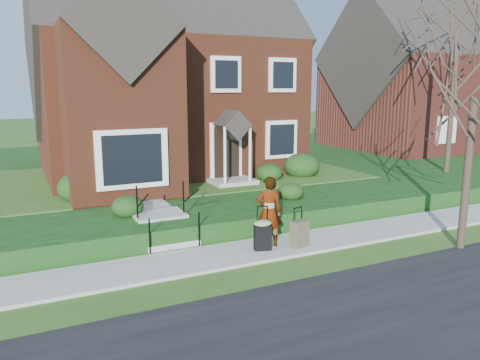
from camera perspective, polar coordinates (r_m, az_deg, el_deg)
ground at (r=12.39m, az=4.57°, el=-8.29°), size 120.00×120.00×0.00m
street at (r=8.81m, az=21.95°, el=-17.54°), size 60.00×6.00×0.01m
sidewalk at (r=12.37m, az=4.57°, el=-8.12°), size 60.00×1.60×0.08m
terrace at (r=23.51m, az=-0.33°, el=1.84°), size 44.00×20.00×0.60m
walkway at (r=15.84m, az=-12.56°, el=-1.82°), size 1.20×6.00×0.06m
main_house at (r=20.52m, az=-9.76°, el=14.22°), size 10.40×10.20×9.40m
neighbour_house at (r=30.42m, az=20.99°, el=12.60°), size 9.40×8.00×9.20m
front_steps at (r=12.92m, az=-9.29°, el=-5.36°), size 1.40×2.02×1.50m
foundation_shrubs at (r=16.63m, az=-3.86°, el=0.54°), size 10.09×4.36×1.04m
woman at (r=12.07m, az=3.54°, el=-3.83°), size 0.79×0.67×1.84m
suitcase_black at (r=11.87m, az=2.78°, el=-6.49°), size 0.56×0.50×1.14m
suitcase_olive at (r=12.24m, az=7.28°, el=-6.48°), size 0.53×0.38×1.04m
tree_verge at (r=13.00m, az=26.81°, el=10.51°), size 4.24×4.24×6.06m
tree_gap at (r=21.71m, az=25.21°, el=17.63°), size 6.34×6.34×9.06m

